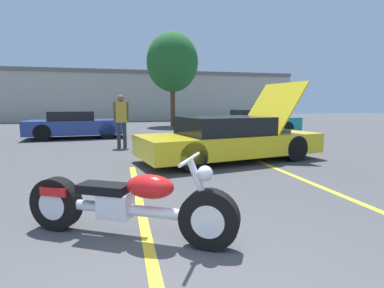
# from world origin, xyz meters

# --- Properties ---
(parking_stripe_middle) EXTENTS (0.12, 5.72, 0.01)m
(parking_stripe_middle) POSITION_xyz_m (-0.01, 2.55, 0.00)
(parking_stripe_middle) COLOR yellow
(parking_stripe_middle) RESTS_ON ground
(parking_stripe_back) EXTENTS (0.12, 5.72, 0.01)m
(parking_stripe_back) POSITION_xyz_m (3.21, 2.55, 0.00)
(parking_stripe_back) COLOR yellow
(parking_stripe_back) RESTS_ON ground
(far_building) EXTENTS (32.00, 4.20, 4.40)m
(far_building) POSITION_xyz_m (0.00, 27.00, 2.34)
(far_building) COLOR #B2AD9E
(far_building) RESTS_ON ground
(tree_background) EXTENTS (3.39, 3.39, 6.18)m
(tree_background) POSITION_xyz_m (3.24, 18.40, 4.21)
(tree_background) COLOR brown
(tree_background) RESTS_ON ground
(motorcycle) EXTENTS (2.24, 1.33, 0.95)m
(motorcycle) POSITION_xyz_m (-0.21, 1.62, 0.38)
(motorcycle) COLOR black
(motorcycle) RESTS_ON ground
(show_car_hood_open) EXTENTS (5.02, 2.77, 2.07)m
(show_car_hood_open) POSITION_xyz_m (2.55, 5.73, 0.57)
(show_car_hood_open) COLOR yellow
(show_car_hood_open) RESTS_ON ground
(parked_car_mid_row) EXTENTS (4.18, 2.12, 1.17)m
(parked_car_mid_row) POSITION_xyz_m (-2.14, 12.23, 0.57)
(parked_car_mid_row) COLOR navy
(parked_car_mid_row) RESTS_ON ground
(parked_car_right_row) EXTENTS (4.07, 1.84, 1.20)m
(parked_car_right_row) POSITION_xyz_m (6.40, 12.30, 0.58)
(parked_car_right_row) COLOR teal
(parked_car_right_row) RESTS_ON ground
(spectator_near_motorcycle) EXTENTS (0.52, 0.23, 1.72)m
(spectator_near_motorcycle) POSITION_xyz_m (5.60, 9.06, 1.03)
(spectator_near_motorcycle) COLOR gray
(spectator_near_motorcycle) RESTS_ON ground
(spectator_by_show_car) EXTENTS (0.52, 0.23, 1.78)m
(spectator_by_show_car) POSITION_xyz_m (-0.21, 8.77, 1.07)
(spectator_by_show_car) COLOR #333338
(spectator_by_show_car) RESTS_ON ground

